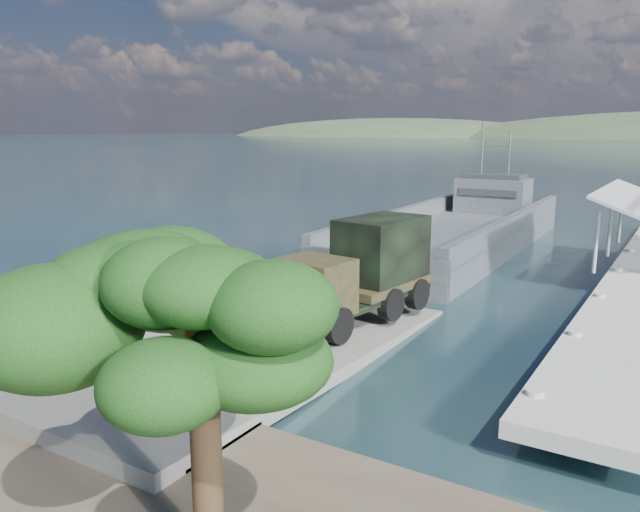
{
  "coord_description": "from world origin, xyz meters",
  "views": [
    {
      "loc": [
        14.79,
        -18.77,
        8.48
      ],
      "look_at": [
        -0.5,
        6.0,
        2.48
      ],
      "focal_mm": 35.0,
      "sensor_mm": 36.0,
      "label": 1
    }
  ],
  "objects_px": {
    "military_truck": "(361,271)",
    "soldier": "(251,308)",
    "overhang_tree": "(197,311)",
    "landing_craft": "(455,238)"
  },
  "relations": [
    {
      "from": "military_truck",
      "to": "overhang_tree",
      "type": "height_order",
      "value": "overhang_tree"
    },
    {
      "from": "soldier",
      "to": "landing_craft",
      "type": "bearing_deg",
      "value": 45.9
    },
    {
      "from": "military_truck",
      "to": "soldier",
      "type": "bearing_deg",
      "value": -123.25
    },
    {
      "from": "soldier",
      "to": "overhang_tree",
      "type": "height_order",
      "value": "overhang_tree"
    },
    {
      "from": "landing_craft",
      "to": "overhang_tree",
      "type": "distance_m",
      "value": 34.95
    },
    {
      "from": "military_truck",
      "to": "overhang_tree",
      "type": "xyz_separation_m",
      "value": [
        4.4,
        -14.65,
        2.65
      ]
    },
    {
      "from": "overhang_tree",
      "to": "landing_craft",
      "type": "bearing_deg",
      "value": 101.74
    },
    {
      "from": "landing_craft",
      "to": "overhang_tree",
      "type": "xyz_separation_m",
      "value": [
        7.06,
        -33.95,
        4.41
      ]
    },
    {
      "from": "landing_craft",
      "to": "overhang_tree",
      "type": "bearing_deg",
      "value": -79.59
    },
    {
      "from": "military_truck",
      "to": "soldier",
      "type": "relative_size",
      "value": 5.47
    }
  ]
}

